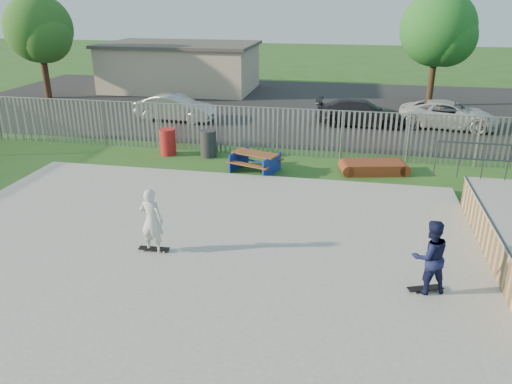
% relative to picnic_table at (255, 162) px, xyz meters
% --- Properties ---
extents(ground, '(120.00, 120.00, 0.00)m').
position_rel_picnic_table_xyz_m(ground, '(-0.47, -6.83, -0.37)').
color(ground, '#29581E').
rests_on(ground, ground).
extents(concrete_slab, '(15.00, 12.00, 0.15)m').
position_rel_picnic_table_xyz_m(concrete_slab, '(-0.47, -6.83, -0.30)').
color(concrete_slab, gray).
rests_on(concrete_slab, ground).
extents(fence, '(26.04, 16.02, 2.00)m').
position_rel_picnic_table_xyz_m(fence, '(0.53, -2.25, 0.63)').
color(fence, gray).
rests_on(fence, ground).
extents(picnic_table, '(2.12, 1.93, 0.74)m').
position_rel_picnic_table_xyz_m(picnic_table, '(0.00, 0.00, 0.00)').
color(picnic_table, brown).
rests_on(picnic_table, ground).
extents(funbox, '(2.30, 1.49, 0.42)m').
position_rel_picnic_table_xyz_m(funbox, '(4.44, 0.68, -0.16)').
color(funbox, maroon).
rests_on(funbox, ground).
extents(trash_bin_red, '(0.66, 0.66, 1.10)m').
position_rel_picnic_table_xyz_m(trash_bin_red, '(-4.00, 1.40, 0.17)').
color(trash_bin_red, '#AB1A1A').
rests_on(trash_bin_red, ground).
extents(trash_bin_grey, '(0.67, 0.67, 1.11)m').
position_rel_picnic_table_xyz_m(trash_bin_grey, '(-2.25, 1.47, 0.18)').
color(trash_bin_grey, '#2A2A2C').
rests_on(trash_bin_grey, ground).
extents(parking_lot, '(40.00, 18.00, 0.02)m').
position_rel_picnic_table_xyz_m(parking_lot, '(-0.47, 12.17, -0.36)').
color(parking_lot, black).
rests_on(parking_lot, ground).
extents(car_silver, '(4.26, 1.74, 1.37)m').
position_rel_picnic_table_xyz_m(car_silver, '(-5.71, 7.18, 0.33)').
color(car_silver, '#AFAFB4').
rests_on(car_silver, parking_lot).
extents(car_dark, '(4.54, 1.85, 1.32)m').
position_rel_picnic_table_xyz_m(car_dark, '(3.91, 8.05, 0.30)').
color(car_dark, black).
rests_on(car_dark, parking_lot).
extents(car_white, '(5.06, 2.93, 1.33)m').
position_rel_picnic_table_xyz_m(car_white, '(8.25, 8.38, 0.31)').
color(car_white, silver).
rests_on(car_white, parking_lot).
extents(building, '(10.40, 6.40, 3.20)m').
position_rel_picnic_table_xyz_m(building, '(-8.47, 16.17, 1.24)').
color(building, '#C1AE94').
rests_on(building, ground).
extents(tree_left, '(4.14, 4.14, 6.39)m').
position_rel_picnic_table_xyz_m(tree_left, '(-15.96, 11.59, 3.93)').
color(tree_left, '#45291B').
rests_on(tree_left, ground).
extents(tree_mid, '(4.29, 4.29, 6.62)m').
position_rel_picnic_table_xyz_m(tree_mid, '(8.00, 13.80, 4.08)').
color(tree_mid, '#402C19').
rests_on(tree_mid, ground).
extents(skateboard_a, '(0.82, 0.47, 0.08)m').
position_rel_picnic_table_xyz_m(skateboard_a, '(5.36, -7.61, -0.19)').
color(skateboard_a, black).
rests_on(skateboard_a, concrete_slab).
extents(skateboard_b, '(0.81, 0.24, 0.08)m').
position_rel_picnic_table_xyz_m(skateboard_b, '(-1.27, -7.01, -0.19)').
color(skateboard_b, black).
rests_on(skateboard_b, concrete_slab).
extents(skater_navy, '(1.00, 0.90, 1.71)m').
position_rel_picnic_table_xyz_m(skater_navy, '(5.36, -7.61, 0.63)').
color(skater_navy, '#141941').
rests_on(skater_navy, concrete_slab).
extents(skater_white, '(0.67, 0.48, 1.71)m').
position_rel_picnic_table_xyz_m(skater_white, '(-1.27, -7.01, 0.63)').
color(skater_white, silver).
rests_on(skater_white, concrete_slab).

